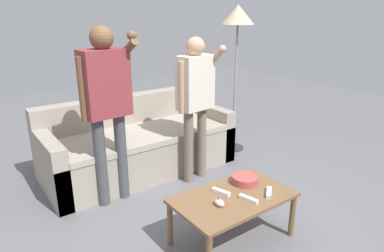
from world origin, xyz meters
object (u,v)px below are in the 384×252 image
at_px(game_remote_wand_near, 269,192).
at_px(game_remote_wand_spare, 221,192).
at_px(coffee_table, 233,202).
at_px(player_left, 106,97).
at_px(floor_lamp, 238,24).
at_px(game_remote_wand_far, 248,199).
at_px(couch, 139,145).
at_px(snack_bowl, 245,180).
at_px(player_right, 196,93).
at_px(game_remote_nunchuk, 219,203).

height_order(game_remote_wand_near, game_remote_wand_spare, same).
distance_m(coffee_table, game_remote_wand_spare, 0.12).
bearing_deg(player_left, game_remote_wand_spare, -66.31).
distance_m(floor_lamp, game_remote_wand_far, 2.29).
bearing_deg(game_remote_wand_near, couch, 97.52).
distance_m(coffee_table, snack_bowl, 0.25).
xyz_separation_m(player_right, game_remote_wand_near, (-0.15, -1.15, -0.53)).
height_order(snack_bowl, game_remote_wand_spare, snack_bowl).
bearing_deg(player_right, game_remote_wand_near, -97.61).
xyz_separation_m(coffee_table, floor_lamp, (1.29, 1.40, 1.23)).
relative_size(floor_lamp, game_remote_wand_spare, 11.39).
bearing_deg(game_remote_wand_far, player_right, 72.79).
xyz_separation_m(game_remote_wand_far, game_remote_wand_spare, (-0.10, 0.20, -0.00)).
relative_size(player_left, player_right, 1.08).
xyz_separation_m(snack_bowl, game_remote_nunchuk, (-0.39, -0.14, -0.01)).
xyz_separation_m(couch, player_left, (-0.51, -0.47, 0.72)).
bearing_deg(coffee_table, player_left, 114.42).
distance_m(couch, game_remote_wand_far, 1.69).
relative_size(game_remote_nunchuk, game_remote_wand_far, 0.57).
distance_m(coffee_table, player_left, 1.38).
distance_m(player_right, game_remote_wand_far, 1.30).
xyz_separation_m(snack_bowl, player_left, (-0.72, 1.00, 0.59)).
bearing_deg(snack_bowl, game_remote_wand_spare, -176.05).
relative_size(couch, player_left, 1.28).
bearing_deg(game_remote_wand_far, floor_lamp, 50.60).
bearing_deg(game_remote_wand_far, game_remote_nunchuk, 160.55).
distance_m(floor_lamp, game_remote_wand_near, 2.20).
xyz_separation_m(couch, floor_lamp, (1.28, -0.16, 1.28)).
bearing_deg(couch, game_remote_nunchuk, -96.57).
height_order(floor_lamp, game_remote_wand_far, floor_lamp).
distance_m(player_left, player_right, 0.90).
bearing_deg(floor_lamp, game_remote_nunchuk, -135.38).
bearing_deg(game_remote_wand_near, snack_bowl, 94.69).
relative_size(player_right, game_remote_wand_near, 10.67).
xyz_separation_m(game_remote_wand_near, game_remote_wand_spare, (-0.29, 0.22, -0.00)).
distance_m(snack_bowl, floor_lamp, 2.04).
xyz_separation_m(snack_bowl, game_remote_wand_spare, (-0.27, -0.02, -0.01)).
relative_size(coffee_table, floor_lamp, 0.51).
xyz_separation_m(snack_bowl, game_remote_wand_far, (-0.18, -0.22, -0.01)).
height_order(snack_bowl, player_right, player_right).
height_order(snack_bowl, game_remote_wand_far, snack_bowl).
distance_m(game_remote_nunchuk, game_remote_wand_far, 0.23).
bearing_deg(player_right, snack_bowl, -100.77).
xyz_separation_m(couch, player_right, (0.38, -0.55, 0.64)).
distance_m(coffee_table, player_right, 1.24).
height_order(couch, player_left, player_left).
bearing_deg(coffee_table, game_remote_wand_far, -69.40).
height_order(snack_bowl, floor_lamp, floor_lamp).
height_order(couch, player_right, player_right).
distance_m(player_right, game_remote_wand_spare, 1.16).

